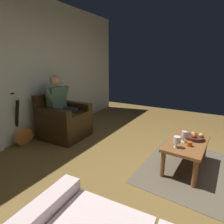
{
  "coord_description": "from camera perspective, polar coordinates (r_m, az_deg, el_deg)",
  "views": [
    {
      "loc": [
        2.46,
        0.23,
        1.51
      ],
      "look_at": [
        -0.18,
        -1.31,
        0.67
      ],
      "focal_mm": 29.2,
      "sensor_mm": 36.0,
      "label": 1
    }
  ],
  "objects": [
    {
      "name": "wall_back",
      "position": [
        4.07,
        -23.03,
        12.44
      ],
      "size": [
        5.61,
        0.06,
        2.78
      ],
      "primitive_type": "cube",
      "color": "white",
      "rests_on": "ground"
    },
    {
      "name": "rug",
      "position": [
        3.04,
        21.63,
        -15.62
      ],
      "size": [
        1.68,
        1.19,
        0.01
      ],
      "primitive_type": "cube",
      "rotation": [
        0.0,
        0.0,
        -0.06
      ],
      "color": "brown",
      "rests_on": "ground"
    },
    {
      "name": "fruit_bowl",
      "position": [
        2.96,
        24.52,
        -7.15
      ],
      "size": [
        0.26,
        0.26,
        0.11
      ],
      "color": "#3F2322",
      "rests_on": "coffee_table"
    },
    {
      "name": "ground_plane",
      "position": [
        2.89,
        22.21,
        -17.42
      ],
      "size": [
        7.15,
        7.15,
        0.0
      ],
      "primitive_type": "plane",
      "color": "brown"
    },
    {
      "name": "person_seated",
      "position": [
        3.83,
        -15.66,
        2.44
      ],
      "size": [
        0.66,
        0.57,
        1.26
      ],
      "rotation": [
        0.0,
        0.0,
        0.05
      ],
      "color": "#4E6F52",
      "rests_on": "ground"
    },
    {
      "name": "coffee_table",
      "position": [
        2.88,
        22.3,
        -9.74
      ],
      "size": [
        0.94,
        0.55,
        0.41
      ],
      "rotation": [
        0.0,
        0.0,
        -0.06
      ],
      "color": "brown",
      "rests_on": "ground"
    },
    {
      "name": "candle_jar",
      "position": [
        2.71,
        23.09,
        -9.17
      ],
      "size": [
        0.07,
        0.07,
        0.06
      ],
      "primitive_type": "cylinder",
      "color": "#BA4D17",
      "rests_on": "coffee_table"
    },
    {
      "name": "wine_glass_near",
      "position": [
        2.58,
        19.64,
        -8.33
      ],
      "size": [
        0.09,
        0.09,
        0.15
      ],
      "color": "silver",
      "rests_on": "coffee_table"
    },
    {
      "name": "wine_glass_far",
      "position": [
        2.78,
        21.67,
        -6.62
      ],
      "size": [
        0.07,
        0.07,
        0.16
      ],
      "color": "silver",
      "rests_on": "coffee_table"
    },
    {
      "name": "armchair",
      "position": [
        3.9,
        -14.86,
        -2.76
      ],
      "size": [
        0.87,
        0.87,
        0.9
      ],
      "rotation": [
        0.0,
        0.0,
        0.05
      ],
      "color": "black",
      "rests_on": "ground"
    },
    {
      "name": "guitar",
      "position": [
        3.81,
        -26.02,
        -6.15
      ],
      "size": [
        0.34,
        0.33,
        0.99
      ],
      "color": "#BC7836",
      "rests_on": "ground"
    }
  ]
}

